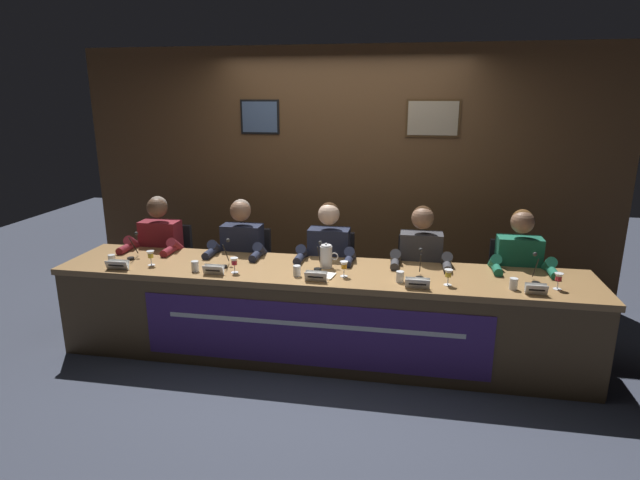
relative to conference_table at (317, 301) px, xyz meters
name	(u,v)px	position (x,y,z in m)	size (l,w,h in m)	color
ground_plane	(320,353)	(0.00, 0.12, -0.52)	(12.00, 12.00, 0.00)	#383D4C
wall_back_panelled	(344,177)	(0.00, 1.53, 0.78)	(5.53, 0.14, 2.60)	brown
conference_table	(317,301)	(0.00, 0.00, 0.00)	(4.33, 0.77, 0.75)	olive
chair_far_left	(170,273)	(-1.61, 0.69, -0.09)	(0.44, 0.45, 0.89)	black
panelist_far_left	(158,252)	(-1.61, 0.49, 0.18)	(0.51, 0.48, 1.22)	black
nameplate_far_left	(117,265)	(-1.62, -0.17, 0.27)	(0.19, 0.06, 0.08)	white
juice_glass_far_left	(151,255)	(-1.40, -0.02, 0.32)	(0.06, 0.06, 0.12)	white
water_cup_far_left	(112,260)	(-1.74, -0.06, 0.27)	(0.06, 0.06, 0.08)	silver
microphone_far_left	(133,250)	(-1.65, 0.13, 0.30)	(0.06, 0.17, 0.22)	black
chair_left	(248,278)	(-0.81, 0.69, -0.09)	(0.44, 0.45, 0.89)	black
panelist_left	(240,256)	(-0.81, 0.49, 0.18)	(0.51, 0.48, 1.22)	black
nameplate_left	(214,270)	(-0.81, -0.15, 0.27)	(0.17, 0.06, 0.08)	white
juice_glass_left	(234,262)	(-0.66, -0.07, 0.32)	(0.06, 0.06, 0.12)	white
water_cup_left	(195,267)	(-0.98, -0.10, 0.27)	(0.06, 0.06, 0.08)	silver
microphone_left	(225,258)	(-0.79, 0.06, 0.30)	(0.06, 0.17, 0.22)	black
chair_center	(331,283)	(0.00, 0.69, -0.09)	(0.44, 0.45, 0.89)	black
panelist_center	(327,261)	(0.00, 0.49, 0.18)	(0.51, 0.48, 1.22)	black
nameplate_center	(316,276)	(0.02, -0.16, 0.27)	(0.17, 0.06, 0.08)	white
juice_glass_center	(344,266)	(0.21, -0.01, 0.32)	(0.06, 0.06, 0.12)	white
water_cup_center	(297,271)	(-0.15, -0.06, 0.27)	(0.06, 0.06, 0.08)	silver
microphone_center	(318,260)	(-0.01, 0.13, 0.30)	(0.06, 0.17, 0.22)	black
chair_right	(419,288)	(0.81, 0.69, -0.09)	(0.44, 0.45, 0.89)	black
panelist_right	(420,266)	(0.81, 0.49, 0.18)	(0.51, 0.48, 1.22)	black
nameplate_right	(417,283)	(0.78, -0.18, 0.27)	(0.18, 0.06, 0.08)	white
juice_glass_right	(448,274)	(1.00, -0.06, 0.32)	(0.06, 0.06, 0.12)	white
water_cup_right	(400,277)	(0.65, -0.06, 0.27)	(0.06, 0.06, 0.08)	silver
microphone_right	(420,269)	(0.80, 0.07, 0.30)	(0.06, 0.17, 0.22)	black
chair_far_right	(511,294)	(1.61, 0.69, -0.09)	(0.44, 0.45, 0.89)	black
panelist_far_right	(519,272)	(1.61, 0.49, 0.18)	(0.51, 0.48, 1.22)	black
nameplate_far_right	(536,289)	(1.61, -0.15, 0.27)	(0.15, 0.06, 0.08)	white
juice_glass_far_right	(559,278)	(1.79, -0.01, 0.32)	(0.06, 0.06, 0.12)	white
water_cup_far_right	(513,284)	(1.47, -0.07, 0.27)	(0.06, 0.06, 0.08)	silver
microphone_far_right	(536,273)	(1.65, 0.11, 0.30)	(0.06, 0.17, 0.22)	black
water_pitcher_central	(326,256)	(0.04, 0.19, 0.32)	(0.15, 0.10, 0.21)	silver
document_stack_center	(321,275)	(0.03, -0.03, 0.24)	(0.23, 0.18, 0.01)	white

